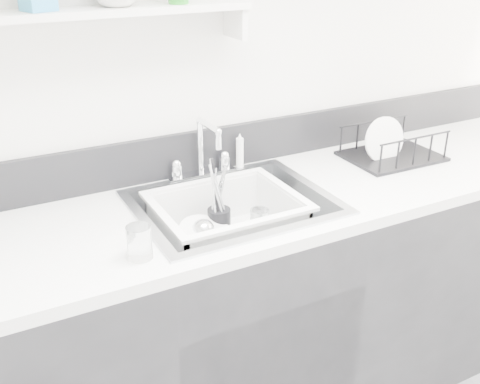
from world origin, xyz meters
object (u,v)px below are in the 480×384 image
sink (233,227)px  dish_rack (393,143)px  wash_tub (227,223)px  counter_run (234,317)px

sink → dish_rack: dish_rack is taller
sink → wash_tub: 0.03m
counter_run → wash_tub: wash_tub is taller
counter_run → sink: 0.37m
counter_run → dish_rack: bearing=5.8°
counter_run → dish_rack: (0.74, 0.08, 0.52)m
wash_tub → dish_rack: size_ratio=1.32×
wash_tub → dish_rack: bearing=5.0°
counter_run → sink: bearing=0.0°
sink → dish_rack: (0.74, 0.08, 0.15)m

